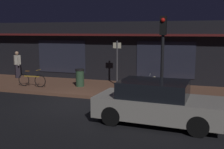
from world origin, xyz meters
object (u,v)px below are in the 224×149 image
Objects in this scene: person_photographer at (17,64)px; traffic_light_pole at (163,46)px; sign_post at (117,60)px; trash_bin at (80,78)px; motorcycle at (139,84)px; parked_car_near at (157,102)px; bicycle_parked at (32,80)px.

person_photographer is 10.37m from traffic_light_pole.
sign_post is at bearing 129.07° from traffic_light_pole.
sign_post is 2.20m from trash_bin.
motorcycle is 2.79m from traffic_light_pole.
parked_car_near is (4.72, -4.19, 0.08)m from trash_bin.
sign_post is at bearing -2.60° from person_photographer.
trash_bin is (-1.76, -0.96, -0.89)m from sign_post.
sign_post is at bearing 28.57° from trash_bin.
trash_bin is 0.26× the size of traffic_light_pole.
bicycle_parked is 0.46× the size of traffic_light_pole.
sign_post is (6.62, -0.30, 0.48)m from person_photographer.
bicycle_parked is 0.99× the size of person_photographer.
motorcycle is 0.47× the size of traffic_light_pole.
parked_car_near is at bearing -60.16° from sign_post.
motorcycle is 2.63m from sign_post.
trash_bin is at bearing 165.18° from motorcycle.
person_photographer is 6.65m from sign_post.
bicycle_parked is 4.64m from sign_post.
motorcycle is 3.54m from parked_car_near.
traffic_light_pole is at bearing -22.09° from person_photographer.
person_photographer reaches higher than trash_bin.
parked_car_near reaches higher than bicycle_parked.
bicycle_parked is at bearing -40.53° from person_photographer.
person_photographer reaches higher than motorcycle.
person_photographer reaches higher than parked_car_near.
trash_bin is 0.22× the size of parked_car_near.
trash_bin is 6.31m from parked_car_near.
trash_bin is at bearing -14.54° from person_photographer.
sign_post reaches higher than trash_bin.
person_photographer is 0.70× the size of sign_post.
traffic_light_pole reaches higher than parked_car_near.
bicycle_parked is (-5.80, 0.05, -0.14)m from motorcycle.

